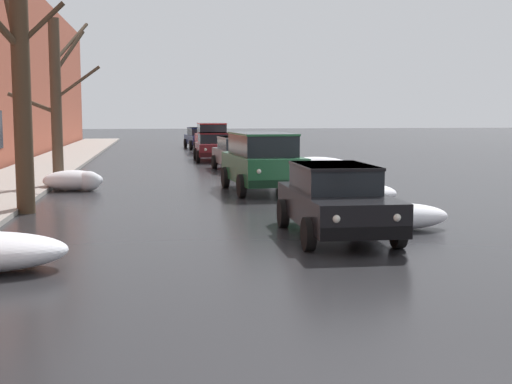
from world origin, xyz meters
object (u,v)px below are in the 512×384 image
object	(u,v)px
sedan_darkblue_at_far_intersection	(200,137)
sedan_black_approaching_near_lane	(335,199)
suv_red_queued_behind_truck	(212,137)
bare_tree_mid_block	(57,98)
sedan_maroon_parked_far_down_block	(213,146)
suv_green_parked_kerbside_close	(262,160)
bare_tree_second_along_sidewalk	(21,61)
sedan_grey_parked_kerbside_mid	(239,153)

from	to	relation	value
sedan_darkblue_at_far_intersection	sedan_black_approaching_near_lane	bearing A→B (deg)	-89.05
suv_red_queued_behind_truck	sedan_darkblue_at_far_intersection	xyz separation A→B (m)	(-0.30, 6.26, -0.23)
bare_tree_mid_block	suv_red_queued_behind_truck	distance (m)	19.25
sedan_black_approaching_near_lane	suv_red_queued_behind_truck	world-z (taller)	suv_red_queued_behind_truck
sedan_black_approaching_near_lane	sedan_maroon_parked_far_down_block	xyz separation A→B (m)	(-0.65, 21.79, -0.00)
sedan_maroon_parked_far_down_block	bare_tree_mid_block	bearing A→B (deg)	-116.61
bare_tree_mid_block	sedan_black_approaching_near_lane	size ratio (longest dim) A/B	1.31
bare_tree_mid_block	suv_green_parked_kerbside_close	distance (m)	6.95
bare_tree_second_along_sidewalk	sedan_grey_parked_kerbside_mid	size ratio (longest dim) A/B	1.65
sedan_maroon_parked_far_down_block	sedan_darkblue_at_far_intersection	bearing A→B (deg)	89.62
bare_tree_second_along_sidewalk	suv_green_parked_kerbside_close	size ratio (longest dim) A/B	1.59
sedan_black_approaching_near_lane	bare_tree_second_along_sidewalk	bearing A→B (deg)	148.02
bare_tree_mid_block	sedan_darkblue_at_far_intersection	size ratio (longest dim) A/B	1.21
bare_tree_second_along_sidewalk	suv_red_queued_behind_truck	xyz separation A→B (m)	(6.38, 23.77, -2.68)
sedan_black_approaching_near_lane	sedan_darkblue_at_far_intersection	bearing A→B (deg)	90.95
bare_tree_second_along_sidewalk	sedan_black_approaching_near_lane	bearing A→B (deg)	-31.98
suv_green_parked_kerbside_close	sedan_grey_parked_kerbside_mid	distance (m)	7.86
bare_tree_second_along_sidewalk	suv_red_queued_behind_truck	world-z (taller)	bare_tree_second_along_sidewalk
bare_tree_second_along_sidewalk	sedan_grey_parked_kerbside_mid	xyz separation A→B (m)	(6.58, 11.54, -2.91)
bare_tree_mid_block	sedan_maroon_parked_far_down_block	distance (m)	13.53
bare_tree_second_along_sidewalk	sedan_black_approaching_near_lane	xyz separation A→B (m)	(6.64, -4.15, -2.91)
bare_tree_mid_block	sedan_grey_parked_kerbside_mid	distance (m)	9.04
sedan_black_approaching_near_lane	sedan_darkblue_at_far_intersection	world-z (taller)	same
sedan_black_approaching_near_lane	suv_red_queued_behind_truck	distance (m)	27.92
suv_green_parked_kerbside_close	suv_red_queued_behind_truck	world-z (taller)	same
sedan_grey_parked_kerbside_mid	sedan_maroon_parked_far_down_block	xyz separation A→B (m)	(-0.58, 6.11, -0.00)
sedan_maroon_parked_far_down_block	suv_red_queued_behind_truck	xyz separation A→B (m)	(0.39, 6.13, 0.24)
bare_tree_mid_block	sedan_grey_parked_kerbside_mid	xyz separation A→B (m)	(6.56, 5.83, -2.16)
bare_tree_mid_block	suv_green_parked_kerbside_close	xyz separation A→B (m)	(6.36, -2.02, -1.93)
bare_tree_second_along_sidewalk	sedan_black_approaching_near_lane	distance (m)	8.36
suv_red_queued_behind_truck	sedan_darkblue_at_far_intersection	distance (m)	6.27
bare_tree_mid_block	sedan_darkblue_at_far_intersection	world-z (taller)	bare_tree_mid_block
bare_tree_mid_block	suv_green_parked_kerbside_close	bearing A→B (deg)	-17.65
sedan_maroon_parked_far_down_block	suv_red_queued_behind_truck	size ratio (longest dim) A/B	0.89
bare_tree_mid_block	sedan_darkblue_at_far_intersection	xyz separation A→B (m)	(6.06, 24.33, -2.16)
sedan_darkblue_at_far_intersection	suv_green_parked_kerbside_close	bearing A→B (deg)	-89.35
suv_green_parked_kerbside_close	sedan_darkblue_at_far_intersection	xyz separation A→B (m)	(-0.30, 26.35, -0.23)
sedan_grey_parked_kerbside_mid	sedan_maroon_parked_far_down_block	bearing A→B (deg)	95.45
suv_green_parked_kerbside_close	sedan_maroon_parked_far_down_block	size ratio (longest dim) A/B	1.11
suv_green_parked_kerbside_close	sedan_maroon_parked_far_down_block	distance (m)	13.97
bare_tree_second_along_sidewalk	suv_red_queued_behind_truck	distance (m)	24.76
suv_red_queued_behind_truck	sedan_darkblue_at_far_intersection	world-z (taller)	suv_red_queued_behind_truck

